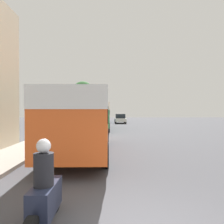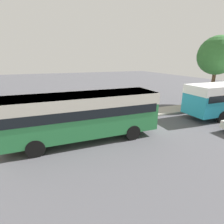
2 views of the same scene
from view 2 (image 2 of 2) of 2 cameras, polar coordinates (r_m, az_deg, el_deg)
bus_following at (r=11.15m, az=-9.32°, el=0.38°), size 2.65×9.51×3.01m
pedestrian_near_curb at (r=20.99m, az=25.52°, el=3.97°), size 0.43×0.43×1.64m
street_tree at (r=22.28m, az=31.17°, el=15.48°), size 4.01×4.01×7.30m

